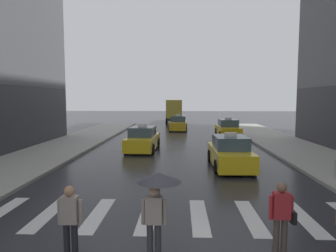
{
  "coord_description": "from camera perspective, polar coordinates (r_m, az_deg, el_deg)",
  "views": [
    {
      "loc": [
        0.2,
        -5.73,
        3.52
      ],
      "look_at": [
        -0.38,
        8.0,
        2.27
      ],
      "focal_mm": 31.95,
      "sensor_mm": 36.0,
      "label": 1
    }
  ],
  "objects": [
    {
      "name": "taxi_second",
      "position": [
        20.58,
        -4.82,
        -2.61
      ],
      "size": [
        2.12,
        4.62,
        1.8
      ],
      "color": "yellow",
      "rests_on": "ground"
    },
    {
      "name": "pedestrian_with_umbrella",
      "position": [
        6.6,
        -2.06,
        -12.49
      ],
      "size": [
        0.96,
        0.96,
        1.94
      ],
      "color": "#333338",
      "rests_on": "ground"
    },
    {
      "name": "box_truck",
      "position": [
        44.0,
        1.04,
        3.05
      ],
      "size": [
        2.55,
        7.62,
        3.35
      ],
      "color": "#2D2D2D",
      "rests_on": "ground"
    },
    {
      "name": "pedestrian_with_handbag",
      "position": [
        7.51,
        20.85,
        -15.32
      ],
      "size": [
        0.6,
        0.24,
        1.65
      ],
      "color": "#473D33",
      "rests_on": "ground"
    },
    {
      "name": "taxi_fourth",
      "position": [
        33.52,
        2.0,
        0.43
      ],
      "size": [
        2.05,
        4.59,
        1.8
      ],
      "color": "gold",
      "rests_on": "ground"
    },
    {
      "name": "taxi_third",
      "position": [
        28.28,
        11.33,
        -0.56
      ],
      "size": [
        1.99,
        4.57,
        1.8
      ],
      "color": "yellow",
      "rests_on": "ground"
    },
    {
      "name": "pedestrian_plain_coat",
      "position": [
        7.14,
        -18.19,
        -16.29
      ],
      "size": [
        0.55,
        0.24,
        1.65
      ],
      "color": "black",
      "rests_on": "ground"
    },
    {
      "name": "taxi_lead",
      "position": [
        15.78,
        11.73,
        -5.1
      ],
      "size": [
        2.0,
        4.57,
        1.8
      ],
      "color": "yellow",
      "rests_on": "ground"
    },
    {
      "name": "crosswalk_markings",
      "position": [
        9.42,
        1.07,
        -16.72
      ],
      "size": [
        11.3,
        2.8,
        0.01
      ],
      "color": "silver",
      "rests_on": "ground"
    }
  ]
}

